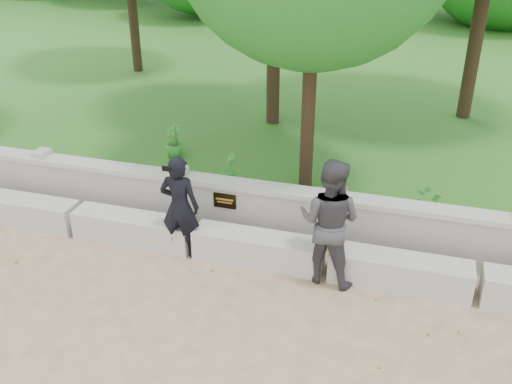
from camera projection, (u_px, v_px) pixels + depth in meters
ground at (136, 332)px, 6.97m from camera, size 80.00×80.00×0.00m
lawn at (333, 58)px, 18.88m from camera, size 40.00×22.00×0.25m
concrete_bench at (194, 238)px, 8.49m from camera, size 11.90×0.45×0.45m
parapet_wall at (210, 203)px, 8.98m from camera, size 12.50×0.35×0.90m
man_main at (180, 207)px, 8.19m from camera, size 0.59×0.53×1.58m
visitor_left at (329, 222)px, 7.58m from camera, size 0.98×0.82×1.80m
shrub_b at (229, 169)px, 10.00m from camera, size 0.30×0.35×0.55m
shrub_c at (432, 209)px, 8.69m from camera, size 0.65×0.63×0.55m
shrub_d at (174, 141)px, 11.02m from camera, size 0.51×0.50×0.68m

